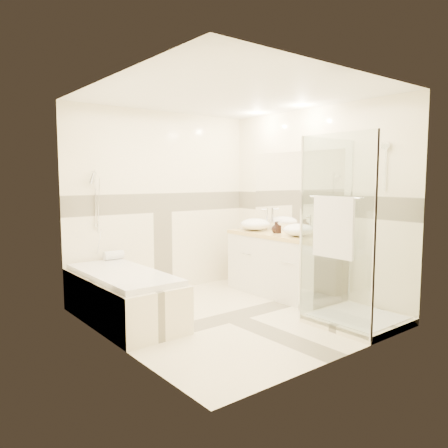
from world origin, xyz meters
TOP-DOWN VIEW (x-y plane):
  - room at (0.06, 0.01)m, footprint 2.82×3.02m
  - bathtub at (-1.02, 0.65)m, footprint 0.75×1.70m
  - vanity at (1.12, 0.30)m, footprint 0.58×1.62m
  - shower_enclosure at (0.83, -0.97)m, footprint 0.96×0.93m
  - vessel_sink_near at (1.10, 0.80)m, footprint 0.43×0.43m
  - vessel_sink_far at (1.10, -0.02)m, footprint 0.40×0.40m
  - faucet_near at (1.32, 0.80)m, footprint 0.13×0.03m
  - faucet_far at (1.32, -0.02)m, footprint 0.11×0.03m
  - amenity_bottle_a at (1.10, 0.35)m, footprint 0.07×0.08m
  - amenity_bottle_b at (1.10, 0.39)m, footprint 0.13×0.13m
  - folded_towels at (1.10, 0.93)m, footprint 0.17×0.25m
  - rolled_towel at (-0.80, 1.38)m, footprint 0.25×0.11m

SIDE VIEW (x-z plane):
  - bathtub at x=-1.02m, z-range 0.03..0.59m
  - vanity at x=1.12m, z-range 0.00..0.85m
  - shower_enclosure at x=0.83m, z-range -0.51..1.53m
  - rolled_towel at x=-0.80m, z-range 0.56..0.67m
  - folded_towels at x=1.10m, z-range 0.85..0.93m
  - amenity_bottle_b at x=1.10m, z-range 0.85..1.00m
  - amenity_bottle_a at x=1.10m, z-range 0.85..1.01m
  - vessel_sink_far at x=1.10m, z-range 0.85..1.01m
  - vessel_sink_near at x=1.10m, z-range 0.85..1.02m
  - faucet_far at x=1.32m, z-range 0.87..1.13m
  - faucet_near at x=1.32m, z-range 0.87..1.18m
  - room at x=0.06m, z-range 0.00..2.52m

